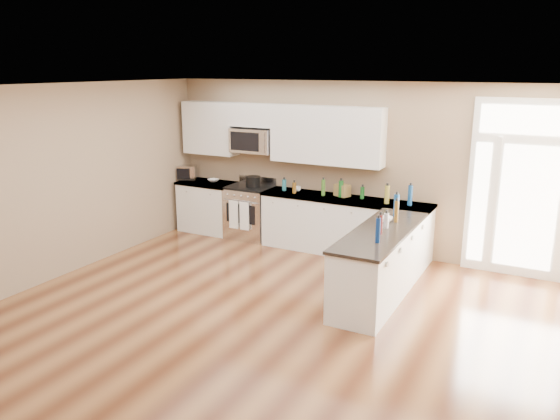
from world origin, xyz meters
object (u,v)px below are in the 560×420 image
at_px(kitchen_range, 250,212).
at_px(stockpot, 253,181).
at_px(toaster_oven, 188,172).
at_px(peninsula_cabinet, 380,266).

xyz_separation_m(kitchen_range, stockpot, (0.07, 0.00, 0.57)).
distance_m(stockpot, toaster_oven, 1.45).
bearing_deg(stockpot, toaster_oven, 179.40).
relative_size(peninsula_cabinet, stockpot, 8.78).
bearing_deg(kitchen_range, peninsula_cabinet, -26.54).
bearing_deg(kitchen_range, toaster_oven, 179.27).
height_order(stockpot, toaster_oven, toaster_oven).
relative_size(kitchen_range, toaster_oven, 3.42).
bearing_deg(peninsula_cabinet, toaster_oven, 161.07).
distance_m(kitchen_range, stockpot, 0.58).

